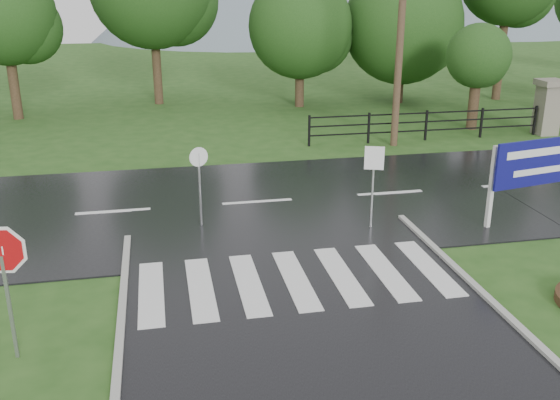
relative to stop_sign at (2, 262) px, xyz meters
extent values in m
cube|color=black|center=(5.24, 6.78, -1.77)|extent=(90.00, 8.00, 0.04)
cube|color=silver|center=(2.24, 1.78, -1.71)|extent=(0.50, 2.80, 0.02)
cube|color=silver|center=(3.24, 1.78, -1.71)|extent=(0.50, 2.80, 0.02)
cube|color=silver|center=(4.24, 1.78, -1.71)|extent=(0.50, 2.80, 0.02)
cube|color=silver|center=(5.24, 1.78, -1.71)|extent=(0.50, 2.80, 0.02)
cube|color=silver|center=(6.24, 1.78, -1.71)|extent=(0.50, 2.80, 0.02)
cube|color=silver|center=(7.24, 1.78, -1.71)|extent=(0.50, 2.80, 0.02)
cube|color=silver|center=(8.24, 1.78, -1.71)|extent=(0.50, 2.80, 0.02)
cube|color=gray|center=(18.24, 12.78, -0.77)|extent=(0.80, 0.80, 2.00)
cube|color=#6B6659|center=(18.24, 12.78, 0.35)|extent=(1.00, 1.00, 0.24)
cube|color=black|center=(12.99, 12.78, -1.37)|extent=(9.50, 0.05, 0.05)
cube|color=black|center=(12.99, 12.78, -1.02)|extent=(9.50, 0.05, 0.05)
cube|color=black|center=(12.99, 12.78, -0.67)|extent=(9.50, 0.05, 0.05)
cube|color=black|center=(8.24, 12.78, -1.17)|extent=(0.08, 0.08, 1.20)
cube|color=black|center=(17.74, 12.78, -1.17)|extent=(0.08, 0.08, 1.20)
sphere|color=slate|center=(13.24, 61.78, -19.05)|extent=(48.00, 48.00, 48.00)
sphere|color=slate|center=(41.24, 61.78, -14.73)|extent=(36.00, 36.00, 36.00)
cube|color=#939399|center=(0.00, 0.00, -0.83)|extent=(0.06, 0.06, 1.88)
cylinder|color=white|center=(0.00, 0.01, 0.20)|extent=(1.12, 0.17, 1.13)
cylinder|color=#AE0C10|center=(0.00, 0.00, 0.20)|extent=(0.97, 0.16, 0.98)
cube|color=silver|center=(10.72, 3.75, -0.68)|extent=(0.13, 0.13, 2.18)
cube|color=navy|center=(11.92, 3.75, -0.08)|extent=(2.58, 0.57, 1.20)
cube|color=white|center=(11.92, 3.72, 0.19)|extent=(2.04, 0.41, 0.20)
cube|color=white|center=(11.92, 3.72, -0.30)|extent=(1.50, 0.31, 0.16)
cube|color=#939399|center=(7.78, 4.32, -0.75)|extent=(0.04, 0.04, 2.04)
cube|color=white|center=(7.78, 4.30, 0.11)|extent=(0.46, 0.18, 0.59)
cylinder|color=#939399|center=(3.53, 5.29, -0.78)|extent=(0.06, 0.06, 1.98)
cylinder|color=white|center=(3.53, 5.27, 0.11)|extent=(0.47, 0.18, 0.49)
cylinder|color=#473523|center=(11.48, 12.28, 2.26)|extent=(0.27, 0.27, 8.07)
cylinder|color=#3D2B1C|center=(15.75, 14.28, -0.49)|extent=(0.39, 0.39, 2.56)
sphere|color=#193D13|center=(15.75, 14.28, 1.30)|extent=(2.65, 2.65, 2.65)
camera|label=1|loc=(2.58, -9.77, 4.27)|focal=40.00mm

